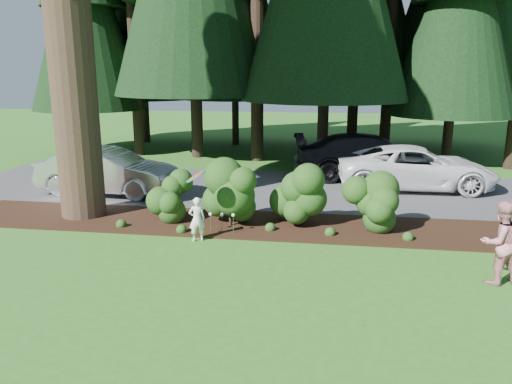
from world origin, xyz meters
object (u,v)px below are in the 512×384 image
(car_silver_wagon, at_px, (108,171))
(car_dark_suv, at_px, (370,156))
(car_white_suv, at_px, (416,168))
(adult, at_px, (500,242))
(child, at_px, (197,219))
(frisbee, at_px, (196,176))

(car_silver_wagon, relative_size, car_dark_suv, 0.80)
(car_white_suv, xyz_separation_m, adult, (0.36, -7.98, 0.06))
(car_white_suv, xyz_separation_m, child, (-6.17, -6.46, -0.23))
(car_silver_wagon, bearing_deg, frisbee, -130.21)
(car_silver_wagon, bearing_deg, child, -130.25)
(child, relative_size, adult, 0.66)
(car_silver_wagon, relative_size, car_white_suv, 0.87)
(frisbee, bearing_deg, car_silver_wagon, 135.82)
(car_dark_suv, xyz_separation_m, frisbee, (-4.69, -8.00, 0.76))
(car_dark_suv, relative_size, child, 5.27)
(car_silver_wagon, height_order, adult, adult)
(adult, bearing_deg, frisbee, -33.66)
(car_dark_suv, height_order, frisbee, frisbee)
(adult, bearing_deg, car_dark_suv, -99.59)
(child, bearing_deg, car_white_suv, -158.28)
(child, bearing_deg, frisbee, -154.98)
(car_dark_suv, height_order, adult, car_dark_suv)
(child, distance_m, adult, 6.71)
(car_dark_suv, relative_size, frisbee, 10.79)
(car_white_suv, bearing_deg, car_silver_wagon, 101.10)
(car_white_suv, distance_m, adult, 7.99)
(car_silver_wagon, bearing_deg, adult, -113.62)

